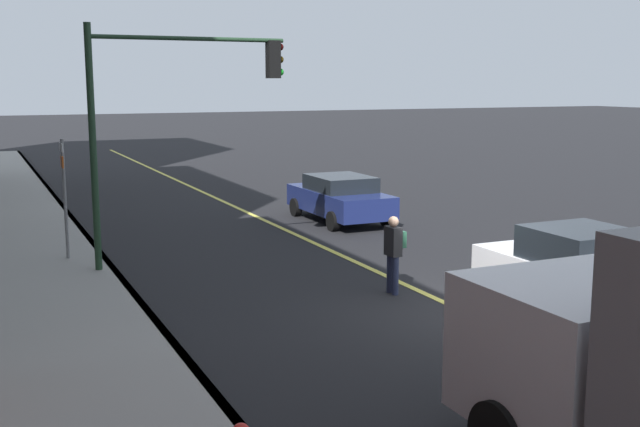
{
  "coord_description": "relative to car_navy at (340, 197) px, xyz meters",
  "views": [
    {
      "loc": [
        -12.01,
        8.55,
        4.4
      ],
      "look_at": [
        0.69,
        2.75,
        2.02
      ],
      "focal_mm": 43.39,
      "sensor_mm": 36.0,
      "label": 1
    }
  ],
  "objects": [
    {
      "name": "ground",
      "position": [
        -9.93,
        2.16,
        -0.77
      ],
      "size": [
        200.0,
        200.0,
        0.0
      ],
      "primitive_type": "plane",
      "color": "black"
    },
    {
      "name": "street_sign_post",
      "position": [
        -2.57,
        8.66,
        1.03
      ],
      "size": [
        0.6,
        0.08,
        3.06
      ],
      "color": "slate",
      "rests_on": "ground"
    },
    {
      "name": "traffic_light_mast",
      "position": [
        -4.09,
        6.35,
        3.18
      ],
      "size": [
        0.28,
        4.69,
        5.69
      ],
      "color": "#1E3823",
      "rests_on": "ground"
    },
    {
      "name": "lane_stripe_center",
      "position": [
        -9.93,
        2.16,
        -0.76
      ],
      "size": [
        80.0,
        0.16,
        0.01
      ],
      "primitive_type": "cube",
      "color": "#D8CC4C",
      "rests_on": "ground"
    },
    {
      "name": "car_navy",
      "position": [
        0.0,
        0.0,
        0.0
      ],
      "size": [
        4.37,
        2.05,
        1.47
      ],
      "color": "navy",
      "rests_on": "ground"
    },
    {
      "name": "car_white",
      "position": [
        -10.9,
        0.23,
        0.05
      ],
      "size": [
        4.18,
        2.11,
        1.67
      ],
      "color": "silver",
      "rests_on": "ground"
    },
    {
      "name": "sidewalk_slab",
      "position": [
        -9.93,
        9.48,
        -0.69
      ],
      "size": [
        80.0,
        3.46,
        0.15
      ],
      "primitive_type": "cube",
      "color": "gray",
      "rests_on": "ground"
    },
    {
      "name": "curb_edge",
      "position": [
        -9.93,
        7.84,
        -0.69
      ],
      "size": [
        80.0,
        0.16,
        0.15
      ],
      "primitive_type": "cube",
      "color": "slate",
      "rests_on": "ground"
    },
    {
      "name": "pedestrian_with_backpack",
      "position": [
        -8.22,
        2.75,
        0.2
      ],
      "size": [
        0.4,
        0.37,
        1.65
      ],
      "color": "#262D4C",
      "rests_on": "ground"
    }
  ]
}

